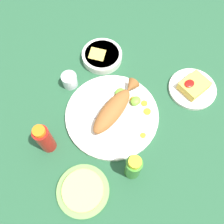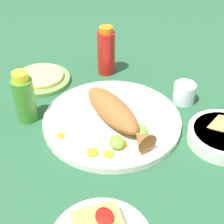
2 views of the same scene
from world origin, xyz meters
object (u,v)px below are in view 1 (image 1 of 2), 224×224
object	(u,v)px
main_plate	(112,115)
fork_near	(88,116)
fork_far	(90,105)
tortilla_plate	(83,191)
guacamole_bowl	(102,56)
side_plate_fries	(192,89)
hot_sauce_bottle_green	(133,167)
fried_fish	(114,108)
hot_sauce_bottle_red	(44,139)
salt_cup	(70,81)

from	to	relation	value
main_plate	fork_near	bearing A→B (deg)	-35.26
main_plate	fork_far	bearing A→B (deg)	-64.55
fork_near	tortilla_plate	bearing A→B (deg)	98.90
guacamole_bowl	side_plate_fries	bearing A→B (deg)	117.57
fork_near	fork_far	world-z (taller)	same
fork_far	tortilla_plate	distance (m)	0.32
fork_far	guacamole_bowl	xyz separation A→B (m)	(-0.18, -0.16, 0.00)
guacamole_bowl	tortilla_plate	world-z (taller)	guacamole_bowl
hot_sauce_bottle_green	fried_fish	bearing A→B (deg)	-114.61
guacamole_bowl	tortilla_plate	bearing A→B (deg)	44.82
hot_sauce_bottle_green	main_plate	bearing A→B (deg)	-111.56
fried_fish	hot_sauce_bottle_green	world-z (taller)	hot_sauce_bottle_green
hot_sauce_bottle_red	tortilla_plate	world-z (taller)	hot_sauce_bottle_red
salt_cup	hot_sauce_bottle_red	bearing A→B (deg)	37.82
fork_near	fork_far	distance (m)	0.05
hot_sauce_bottle_red	fried_fish	bearing A→B (deg)	169.28
main_plate	fried_fish	size ratio (longest dim) A/B	1.34
main_plate	hot_sauce_bottle_red	world-z (taller)	hot_sauce_bottle_red
hot_sauce_bottle_green	salt_cup	size ratio (longest dim) A/B	2.31
salt_cup	side_plate_fries	size ratio (longest dim) A/B	0.32
fork_far	guacamole_bowl	distance (m)	0.24
salt_cup	hot_sauce_bottle_green	bearing A→B (deg)	84.17
main_plate	fork_far	size ratio (longest dim) A/B	2.12
fork_near	salt_cup	size ratio (longest dim) A/B	2.40
fried_fish	salt_cup	bearing A→B (deg)	-91.75
fried_fish	fork_near	bearing A→B (deg)	-44.08
side_plate_fries	tortilla_plate	bearing A→B (deg)	3.74
fork_near	side_plate_fries	bearing A→B (deg)	-152.98
hot_sauce_bottle_red	guacamole_bowl	size ratio (longest dim) A/B	0.90
hot_sauce_bottle_green	tortilla_plate	size ratio (longest dim) A/B	0.80
hot_sauce_bottle_green	guacamole_bowl	world-z (taller)	hot_sauce_bottle_green
tortilla_plate	fork_near	bearing A→B (deg)	-130.85
fork_near	fork_far	size ratio (longest dim) A/B	0.88
fork_near	tortilla_plate	world-z (taller)	fork_near
hot_sauce_bottle_red	side_plate_fries	size ratio (longest dim) A/B	0.80
fork_far	hot_sauce_bottle_green	world-z (taller)	hot_sauce_bottle_green
fork_far	tortilla_plate	bearing A→B (deg)	75.36
salt_cup	tortilla_plate	xyz separation A→B (m)	(0.22, 0.38, -0.02)
hot_sauce_bottle_red	tortilla_plate	xyz separation A→B (m)	(0.00, 0.21, -0.07)
fried_fish	hot_sauce_bottle_red	world-z (taller)	hot_sauce_bottle_red
hot_sauce_bottle_red	guacamole_bowl	bearing A→B (deg)	-154.97
fried_fish	hot_sauce_bottle_green	xyz separation A→B (m)	(0.10, 0.22, 0.02)
main_plate	hot_sauce_bottle_red	size ratio (longest dim) A/B	2.32
hot_sauce_bottle_green	fork_near	bearing A→B (deg)	-91.68
side_plate_fries	hot_sauce_bottle_green	bearing A→B (deg)	12.85
fried_fish	hot_sauce_bottle_green	bearing A→B (deg)	49.76
fork_near	fork_far	bearing A→B (deg)	-88.47
hot_sauce_bottle_red	side_plate_fries	world-z (taller)	hot_sauce_bottle_red
side_plate_fries	guacamole_bowl	world-z (taller)	guacamole_bowl
fork_far	tortilla_plate	size ratio (longest dim) A/B	0.94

